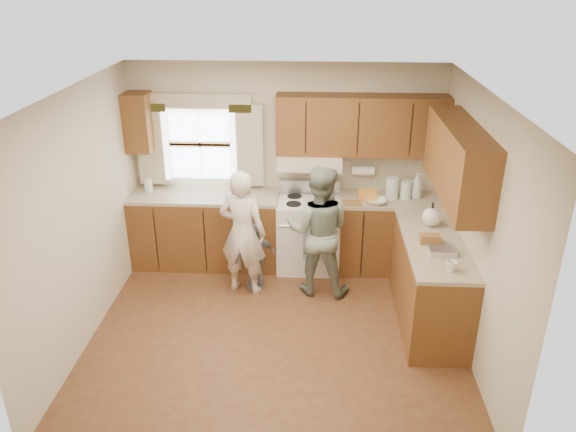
# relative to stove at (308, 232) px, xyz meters

# --- Properties ---
(room) EXTENTS (3.80, 3.80, 3.80)m
(room) POSITION_rel_stove_xyz_m (-0.30, -1.44, 0.78)
(room) COLOR #512A19
(room) RESTS_ON ground
(kitchen_fixtures) EXTENTS (3.80, 2.25, 2.15)m
(kitchen_fixtures) POSITION_rel_stove_xyz_m (0.32, -0.36, 0.37)
(kitchen_fixtures) COLOR #4A2310
(kitchen_fixtures) RESTS_ON ground
(stove) EXTENTS (0.76, 0.67, 1.07)m
(stove) POSITION_rel_stove_xyz_m (0.00, 0.00, 0.00)
(stove) COLOR silver
(stove) RESTS_ON ground
(woman_left) EXTENTS (0.61, 0.47, 1.49)m
(woman_left) POSITION_rel_stove_xyz_m (-0.74, -0.63, 0.28)
(woman_left) COLOR beige
(woman_left) RESTS_ON ground
(woman_right) EXTENTS (0.82, 0.68, 1.54)m
(woman_right) POSITION_rel_stove_xyz_m (0.12, -0.59, 0.30)
(woman_right) COLOR #294837
(woman_right) RESTS_ON ground
(child) EXTENTS (0.53, 0.42, 0.84)m
(child) POSITION_rel_stove_xyz_m (-0.60, -0.59, -0.05)
(child) COLOR gray
(child) RESTS_ON ground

